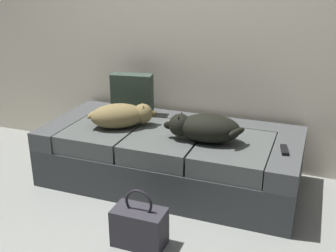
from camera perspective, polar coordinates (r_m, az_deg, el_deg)
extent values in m
cube|color=#36393B|center=(3.25, 0.31, -5.33)|extent=(1.95, 0.89, 0.30)
cube|color=#454748|center=(3.54, -13.03, 0.23)|extent=(0.20, 0.89, 0.14)
cube|color=#454748|center=(3.00, 16.19, -3.94)|extent=(0.20, 0.89, 0.14)
cube|color=#454748|center=(3.46, 2.31, 0.30)|extent=(1.55, 0.20, 0.14)
cube|color=#4B504E|center=(3.28, -8.75, -1.12)|extent=(0.50, 0.67, 0.14)
cube|color=#4B504E|center=(3.08, -0.33, -2.41)|extent=(0.50, 0.67, 0.14)
cube|color=#4B504E|center=(2.95, 9.08, -3.78)|extent=(0.50, 0.67, 0.14)
ellipsoid|color=olive|center=(3.18, -6.98, 1.40)|extent=(0.47, 0.42, 0.19)
sphere|color=olive|center=(3.20, -3.51, 1.73)|extent=(0.15, 0.15, 0.15)
ellipsoid|color=#4B4027|center=(3.21, -2.28, 1.67)|extent=(0.11, 0.10, 0.05)
cone|color=#4B4027|center=(3.22, -3.64, 2.94)|extent=(0.04, 0.04, 0.04)
cone|color=#4B4027|center=(3.14, -3.41, 2.48)|extent=(0.04, 0.04, 0.04)
ellipsoid|color=olive|center=(3.21, -10.35, 1.58)|extent=(0.05, 0.16, 0.04)
ellipsoid|color=black|center=(2.91, 5.69, -0.32)|extent=(0.46, 0.29, 0.20)
sphere|color=black|center=(2.94, 1.68, 0.14)|extent=(0.16, 0.16, 0.16)
ellipsoid|color=black|center=(2.96, 0.29, 0.09)|extent=(0.10, 0.07, 0.06)
cone|color=black|center=(2.88, 1.50, 0.98)|extent=(0.04, 0.04, 0.05)
cone|color=black|center=(2.96, 1.89, 1.55)|extent=(0.04, 0.04, 0.05)
ellipsoid|color=black|center=(2.84, 9.48, -0.83)|extent=(0.11, 0.18, 0.05)
cube|color=black|center=(2.87, 15.77, -3.20)|extent=(0.07, 0.16, 0.02)
cube|color=#314235|center=(3.45, -4.97, 4.38)|extent=(0.35, 0.17, 0.34)
cube|color=#2F2D34|center=(2.58, -3.97, -13.75)|extent=(0.32, 0.18, 0.24)
torus|color=black|center=(2.49, -4.07, -10.53)|extent=(0.18, 0.02, 0.18)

